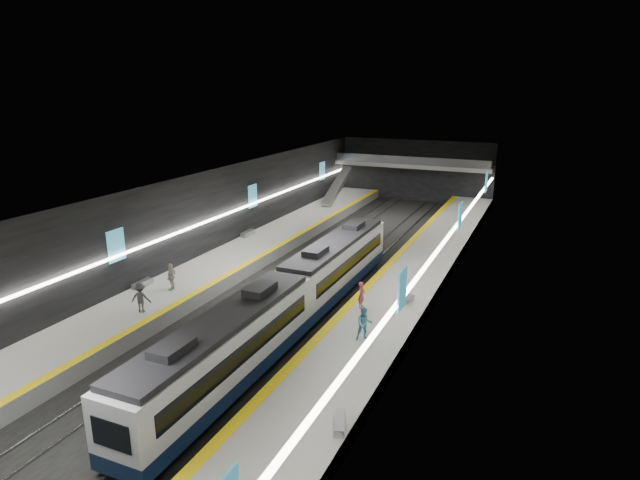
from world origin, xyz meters
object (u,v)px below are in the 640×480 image
at_px(passenger_right_b, 364,324).
at_px(passenger_left_b, 141,298).
at_px(bench_right_far, 405,300).
at_px(passenger_left_a, 171,277).
at_px(train, 291,298).
at_px(passenger_right_a, 362,295).
at_px(bench_left_far, 248,234).
at_px(bench_right_near, 340,423).
at_px(bench_left_near, 143,284).
at_px(escalator, 337,186).

bearing_deg(passenger_right_b, passenger_left_b, 158.74).
bearing_deg(bench_right_far, passenger_left_b, -135.04).
xyz_separation_m(passenger_left_a, passenger_left_b, (0.70, -3.89, -0.01)).
relative_size(train, passenger_right_a, 16.98).
relative_size(bench_left_far, bench_right_near, 1.17).
bearing_deg(bench_left_near, passenger_right_a, 9.57).
relative_size(escalator, passenger_left_b, 4.12).
xyz_separation_m(bench_right_near, passenger_left_b, (-15.94, 5.97, 0.77)).
xyz_separation_m(bench_left_far, bench_right_far, (18.05, -9.89, -0.03)).
xyz_separation_m(escalator, bench_left_near, (-2.00, -32.34, -1.68)).
bearing_deg(bench_left_near, bench_right_near, -27.10).
distance_m(train, passenger_right_b, 5.46).
height_order(bench_left_near, bench_right_far, bench_left_near).
height_order(train, bench_left_near, train).
height_order(bench_right_near, passenger_left_b, passenger_left_b).
xyz_separation_m(train, passenger_right_a, (3.64, 2.93, -0.31)).
bearing_deg(passenger_right_a, escalator, 22.96).
bearing_deg(train, passenger_left_a, 177.02).
bearing_deg(passenger_left_a, bench_right_near, 46.12).
height_order(bench_left_far, passenger_right_b, passenger_right_b).
height_order(train, passenger_right_a, train).
bearing_deg(passenger_right_a, train, 127.09).
relative_size(bench_right_far, passenger_left_b, 0.84).
relative_size(train, passenger_left_b, 15.48).
xyz_separation_m(train, passenger_left_b, (-8.94, -3.38, -0.23)).
bearing_deg(passenger_left_a, escalator, 167.41).
relative_size(bench_left_near, bench_left_far, 0.95).
height_order(train, passenger_left_b, train).
bearing_deg(passenger_left_a, passenger_left_b, -2.99).
bearing_deg(bench_right_far, passenger_right_a, -126.04).
bearing_deg(passenger_left_b, escalator, -108.06).
bearing_deg(bench_right_far, bench_left_near, -149.23).
relative_size(bench_left_near, passenger_left_b, 0.91).
bearing_deg(passenger_right_b, passenger_right_a, 81.76).
bearing_deg(train, bench_left_near, 179.28).
distance_m(train, bench_left_far, 18.98).
distance_m(bench_left_far, bench_right_near, 30.63).
height_order(bench_right_far, passenger_right_a, passenger_right_a).
distance_m(bench_right_near, passenger_left_b, 17.03).
distance_m(escalator, passenger_right_b, 37.12).
distance_m(escalator, passenger_left_a, 32.01).
relative_size(bench_right_far, passenger_right_b, 0.84).
bearing_deg(escalator, passenger_left_b, -88.30).
distance_m(bench_right_far, passenger_left_a, 16.28).
bearing_deg(bench_right_far, train, -125.26).
xyz_separation_m(escalator, passenger_right_a, (13.64, -29.56, -1.02)).
bearing_deg(train, bench_right_far, 38.40).
bearing_deg(train, escalator, 107.11).
height_order(passenger_right_a, passenger_right_b, passenger_right_b).
xyz_separation_m(train, bench_left_near, (-12.00, 0.15, -0.98)).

